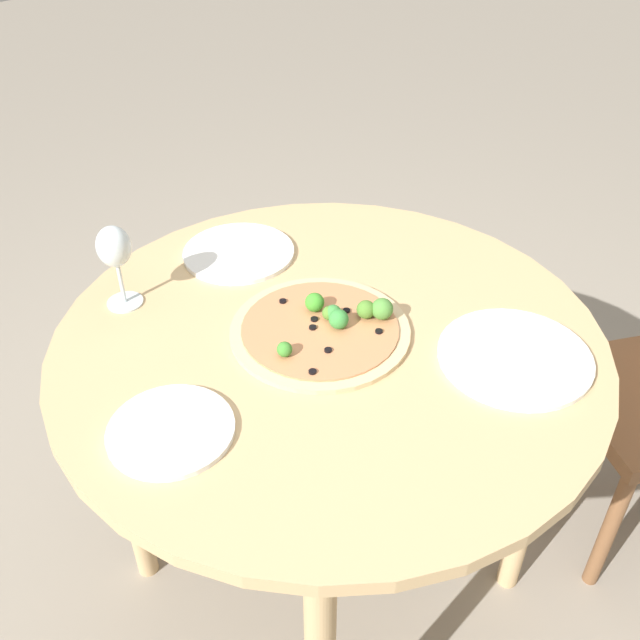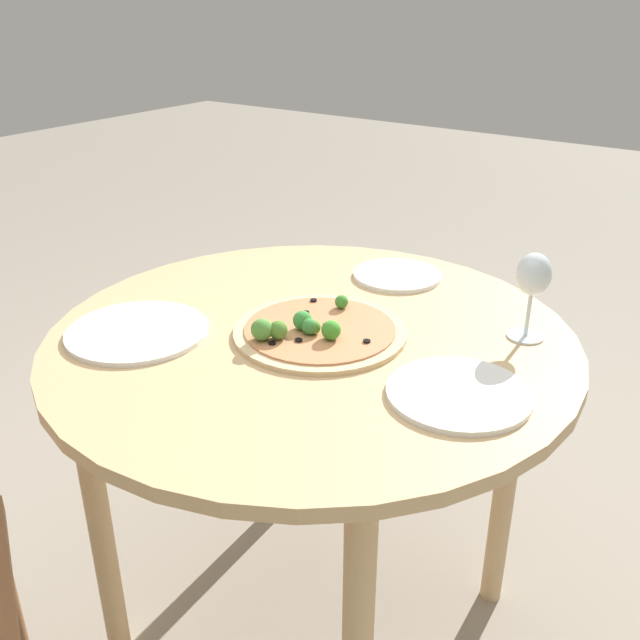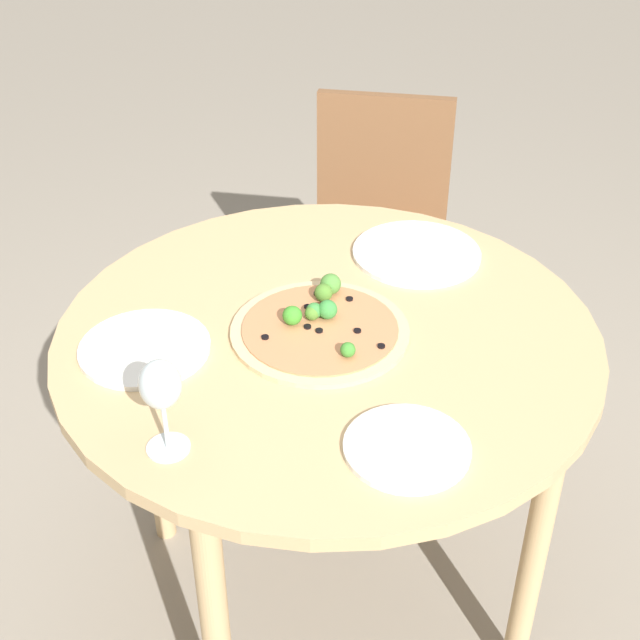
% 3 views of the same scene
% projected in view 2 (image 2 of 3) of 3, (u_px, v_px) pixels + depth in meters
% --- Properties ---
extents(ground_plane, '(12.00, 12.00, 0.00)m').
position_uv_depth(ground_plane, '(313.00, 620.00, 1.71)').
color(ground_plane, gray).
extents(dining_table, '(1.02, 1.02, 0.77)m').
position_uv_depth(dining_table, '(311.00, 375.00, 1.42)').
color(dining_table, tan).
rests_on(dining_table, ground_plane).
extents(pizza, '(0.33, 0.33, 0.06)m').
position_uv_depth(pizza, '(317.00, 330.00, 1.36)').
color(pizza, '#DBBC89').
rests_on(pizza, dining_table).
extents(wine_glass, '(0.07, 0.07, 0.17)m').
position_uv_depth(wine_glass, '(533.00, 278.00, 1.31)').
color(wine_glass, silver).
rests_on(wine_glass, dining_table).
extents(plate_near, '(0.27, 0.27, 0.01)m').
position_uv_depth(plate_near, '(137.00, 331.00, 1.37)').
color(plate_near, white).
rests_on(plate_near, dining_table).
extents(plate_far, '(0.24, 0.24, 0.01)m').
position_uv_depth(plate_far, '(459.00, 393.00, 1.16)').
color(plate_far, white).
rests_on(plate_far, dining_table).
extents(plate_side, '(0.20, 0.20, 0.01)m').
position_uv_depth(plate_side, '(397.00, 275.00, 1.64)').
color(plate_side, white).
rests_on(plate_side, dining_table).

